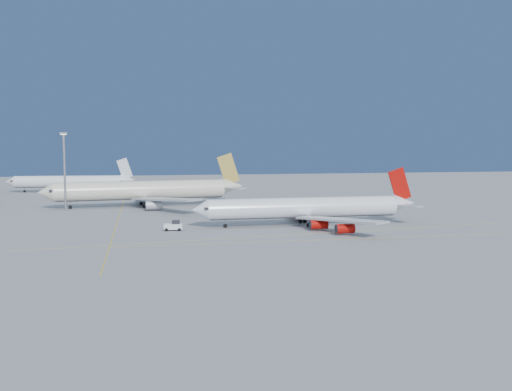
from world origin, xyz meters
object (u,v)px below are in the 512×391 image
(airliner_etihad, at_px, (146,190))
(pushback_tug, at_px, (174,226))
(airliner_virgin, at_px, (308,208))
(airliner_third, at_px, (71,182))
(light_mast, at_px, (64,165))

(airliner_etihad, xyz_separation_m, pushback_tug, (6.21, -55.79, -4.30))
(pushback_tug, bearing_deg, airliner_etihad, 103.44)
(airliner_virgin, height_order, pushback_tug, airliner_virgin)
(airliner_etihad, distance_m, pushback_tug, 56.30)
(airliner_etihad, bearing_deg, airliner_virgin, -59.00)
(airliner_third, bearing_deg, pushback_tug, -67.87)
(airliner_etihad, distance_m, airliner_third, 72.04)
(airliner_virgin, xyz_separation_m, airliner_etihad, (-41.18, 53.24, 0.96))
(airliner_virgin, distance_m, light_mast, 80.78)
(airliner_virgin, bearing_deg, light_mast, 144.94)
(airliner_virgin, height_order, airliner_etihad, airliner_etihad)
(airliner_etihad, distance_m, light_mast, 27.93)
(airliner_virgin, relative_size, airliner_etihad, 0.88)
(airliner_etihad, xyz_separation_m, airliner_third, (-31.91, 64.58, -0.95))
(airliner_virgin, xyz_separation_m, airliner_third, (-73.09, 117.81, 0.01))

